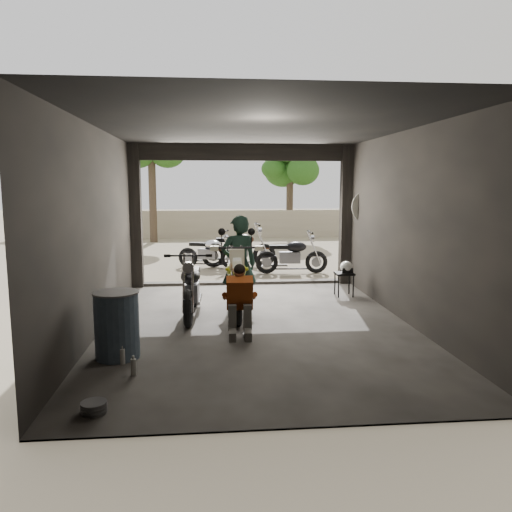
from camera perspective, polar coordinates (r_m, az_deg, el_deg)
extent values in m
plane|color=#7A6D56|center=(8.26, 0.14, -8.06)|extent=(80.00, 80.00, 0.00)
cube|color=#2D2B28|center=(8.26, 0.14, -8.00)|extent=(5.00, 7.00, 0.02)
plane|color=black|center=(7.98, 0.15, 14.58)|extent=(7.00, 7.00, 0.00)
cube|color=black|center=(4.52, 4.45, -0.87)|extent=(5.00, 0.02, 3.20)
cube|color=black|center=(8.11, -17.74, 2.77)|extent=(0.02, 7.00, 3.20)
cube|color=black|center=(8.57, 17.05, 3.07)|extent=(0.02, 7.00, 3.20)
cube|color=black|center=(11.41, -13.56, 4.38)|extent=(0.24, 0.24, 3.20)
cube|color=black|center=(11.73, 10.21, 4.57)|extent=(0.24, 0.24, 3.20)
cube|color=black|center=(11.36, -1.55, 11.75)|extent=(5.00, 0.16, 0.36)
cube|color=#2D2B28|center=(11.64, -1.52, -3.08)|extent=(5.00, 0.25, 0.08)
cube|color=gray|center=(21.97, -3.40, 3.68)|extent=(18.00, 0.30, 1.20)
cylinder|color=#382B1E|center=(20.52, -11.73, 6.55)|extent=(0.30, 0.30, 3.58)
ellipsoid|color=#1E4C14|center=(20.59, -11.91, 12.79)|extent=(2.20, 2.20, 3.14)
cylinder|color=#382B1E|center=(22.19, 3.87, 6.31)|extent=(0.30, 0.30, 3.20)
ellipsoid|color=#1E4C14|center=(22.22, 3.92, 11.47)|extent=(2.20, 2.20, 2.80)
imported|color=black|center=(8.91, -1.97, -1.02)|extent=(0.71, 0.54, 1.77)
cube|color=black|center=(10.45, 10.05, -1.99)|extent=(0.37, 0.37, 0.04)
cylinder|color=black|center=(10.31, 9.42, -3.50)|extent=(0.03, 0.03, 0.49)
cylinder|color=black|center=(10.39, 11.06, -3.45)|extent=(0.03, 0.03, 0.49)
cylinder|color=black|center=(10.60, 9.00, -3.17)|extent=(0.03, 0.03, 0.49)
cylinder|color=black|center=(10.68, 10.59, -3.12)|extent=(0.03, 0.03, 0.49)
ellipsoid|color=silver|center=(10.40, 10.29, -1.24)|extent=(0.28, 0.29, 0.25)
cylinder|color=#37495D|center=(6.92, -15.60, -7.70)|extent=(0.64, 0.64, 0.90)
cylinder|color=black|center=(11.38, 12.50, 1.39)|extent=(0.08, 0.08, 2.01)
cylinder|color=beige|center=(11.29, 12.66, 5.52)|extent=(0.73, 0.03, 0.73)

